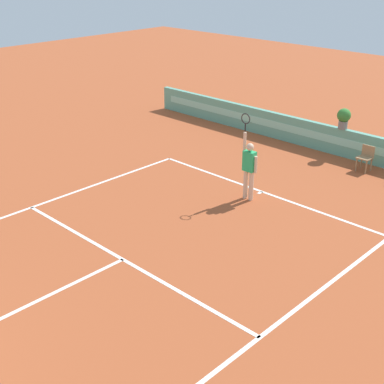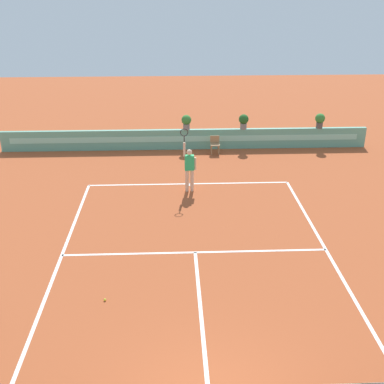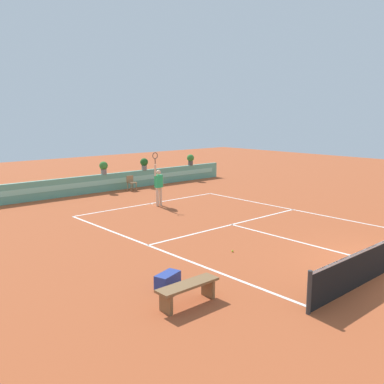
# 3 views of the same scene
# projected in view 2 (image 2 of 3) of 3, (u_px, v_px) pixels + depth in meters

# --- Properties ---
(ground_plane) EXTENTS (60.00, 60.00, 0.00)m
(ground_plane) POSITION_uv_depth(u_px,v_px,m) (196.00, 259.00, 14.75)
(ground_plane) COLOR #A84C28
(court_lines) EXTENTS (8.32, 11.94, 0.01)m
(court_lines) POSITION_uv_depth(u_px,v_px,m) (195.00, 247.00, 15.40)
(court_lines) COLOR white
(court_lines) RESTS_ON ground
(back_wall_barrier) EXTENTS (18.00, 0.21, 1.00)m
(back_wall_barrier) POSITION_uv_depth(u_px,v_px,m) (185.00, 139.00, 24.04)
(back_wall_barrier) COLOR #60A88E
(back_wall_barrier) RESTS_ON ground
(ball_kid_chair) EXTENTS (0.44, 0.44, 0.85)m
(ball_kid_chair) POSITION_uv_depth(u_px,v_px,m) (215.00, 144.00, 23.44)
(ball_kid_chair) COLOR #99754C
(ball_kid_chair) RESTS_ON ground
(tennis_player) EXTENTS (0.62, 0.23, 2.58)m
(tennis_player) POSITION_uv_depth(u_px,v_px,m) (189.00, 166.00, 19.06)
(tennis_player) COLOR beige
(tennis_player) RESTS_ON ground
(tennis_ball_near_baseline) EXTENTS (0.07, 0.07, 0.07)m
(tennis_ball_near_baseline) POSITION_uv_depth(u_px,v_px,m) (105.00, 300.00, 12.84)
(tennis_ball_near_baseline) COLOR #CCE033
(tennis_ball_near_baseline) RESTS_ON ground
(potted_plant_centre) EXTENTS (0.48, 0.48, 0.72)m
(potted_plant_centre) POSITION_uv_depth(u_px,v_px,m) (186.00, 121.00, 23.67)
(potted_plant_centre) COLOR gray
(potted_plant_centre) RESTS_ON back_wall_barrier
(potted_plant_far_right) EXTENTS (0.48, 0.48, 0.72)m
(potted_plant_far_right) POSITION_uv_depth(u_px,v_px,m) (320.00, 120.00, 23.93)
(potted_plant_far_right) COLOR #514C47
(potted_plant_far_right) RESTS_ON back_wall_barrier
(potted_plant_right) EXTENTS (0.48, 0.48, 0.72)m
(potted_plant_right) POSITION_uv_depth(u_px,v_px,m) (244.00, 121.00, 23.78)
(potted_plant_right) COLOR gray
(potted_plant_right) RESTS_ON back_wall_barrier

